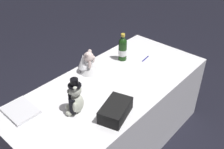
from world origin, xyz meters
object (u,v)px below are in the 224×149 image
(teddy_bear_bride, at_px, (88,63))
(champagne_bottle, at_px, (123,49))
(guestbook, at_px, (20,110))
(teddy_bear_groom, at_px, (75,99))
(gift_case_black, at_px, (116,110))
(signing_pen, at_px, (145,59))

(teddy_bear_bride, distance_m, champagne_bottle, 0.40)
(champagne_bottle, height_order, guestbook, champagne_bottle)
(teddy_bear_groom, xyz_separation_m, gift_case_black, (-0.16, 0.26, -0.06))
(signing_pen, bearing_deg, gift_case_black, 20.97)
(teddy_bear_bride, height_order, champagne_bottle, champagne_bottle)
(champagne_bottle, xyz_separation_m, guestbook, (1.12, -0.08, -0.11))
(teddy_bear_bride, distance_m, signing_pen, 0.61)
(teddy_bear_groom, bearing_deg, teddy_bear_bride, -143.85)
(teddy_bear_groom, height_order, champagne_bottle, teddy_bear_groom)
(signing_pen, xyz_separation_m, guestbook, (1.27, -0.25, 0.01))
(teddy_bear_groom, height_order, signing_pen, teddy_bear_groom)
(champagne_bottle, xyz_separation_m, gift_case_black, (0.67, 0.49, -0.07))
(teddy_bear_groom, relative_size, teddy_bear_bride, 1.30)
(teddy_bear_bride, relative_size, gift_case_black, 0.74)
(teddy_bear_bride, height_order, gift_case_black, teddy_bear_bride)
(teddy_bear_bride, height_order, guestbook, teddy_bear_bride)
(teddy_bear_groom, relative_size, guestbook, 1.11)
(gift_case_black, distance_m, guestbook, 0.72)
(teddy_bear_bride, relative_size, guestbook, 0.85)
(champagne_bottle, height_order, signing_pen, champagne_bottle)
(signing_pen, relative_size, gift_case_black, 0.43)
(teddy_bear_bride, xyz_separation_m, gift_case_black, (0.28, 0.58, -0.04))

